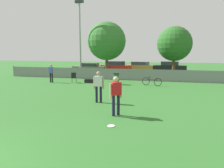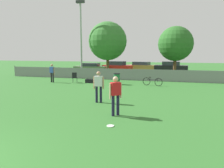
% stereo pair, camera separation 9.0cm
% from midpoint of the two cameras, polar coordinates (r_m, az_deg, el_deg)
% --- Properties ---
extents(fence_backline, '(25.26, 0.07, 1.21)m').
position_cam_midpoint_polar(fence_backline, '(21.66, 2.42, 2.55)').
color(fence_backline, gray).
rests_on(fence_backline, ground_plane).
extents(light_pole, '(0.90, 0.36, 8.20)m').
position_cam_midpoint_polar(light_pole, '(24.52, -8.03, 13.21)').
color(light_pole, '#9E9EA3').
rests_on(light_pole, ground_plane).
extents(tree_near_pole, '(4.26, 4.26, 6.09)m').
position_cam_midpoint_polar(tree_near_pole, '(24.75, -1.04, 11.13)').
color(tree_near_pole, brown).
rests_on(tree_near_pole, ground_plane).
extents(tree_far_right, '(3.59, 3.59, 5.39)m').
position_cam_midpoint_polar(tree_far_right, '(23.89, 16.38, 10.04)').
color(tree_far_right, brown).
rests_on(tree_far_right, ground_plane).
extents(player_thrower_red, '(0.46, 0.46, 1.69)m').
position_cam_midpoint_polar(player_thrower_red, '(9.20, 1.21, -2.35)').
color(player_thrower_red, '#191933').
rests_on(player_thrower_red, ground_plane).
extents(player_receiver_white, '(0.58, 0.27, 1.69)m').
position_cam_midpoint_polar(player_receiver_white, '(11.67, -3.29, -0.12)').
color(player_receiver_white, '#191933').
rests_on(player_receiver_white, ground_plane).
extents(spectator_in_blue, '(0.55, 0.30, 1.66)m').
position_cam_midpoint_polar(spectator_in_blue, '(20.43, -15.27, 3.09)').
color(spectator_in_blue, black).
rests_on(spectator_in_blue, ground_plane).
extents(frisbee_disc, '(0.28, 0.28, 0.03)m').
position_cam_midpoint_polar(frisbee_disc, '(8.12, -0.10, -10.88)').
color(frisbee_disc, white).
rests_on(frisbee_disc, ground_plane).
extents(folding_chair_sideline, '(0.51, 0.52, 0.93)m').
position_cam_midpoint_polar(folding_chair_sideline, '(19.77, -9.60, 1.83)').
color(folding_chair_sideline, '#333338').
rests_on(folding_chair_sideline, ground_plane).
extents(bicycle_sideline, '(1.63, 0.53, 0.70)m').
position_cam_midpoint_polar(bicycle_sideline, '(18.10, 10.67, 0.64)').
color(bicycle_sideline, black).
rests_on(bicycle_sideline, ground_plane).
extents(trash_bin, '(0.55, 0.55, 0.96)m').
position_cam_midpoint_polar(trash_bin, '(18.52, 1.38, 1.39)').
color(trash_bin, '#1E6638').
rests_on(trash_bin, ground_plane).
extents(gear_bag_sideline, '(0.72, 0.39, 0.35)m').
position_cam_midpoint_polar(gear_bag_sideline, '(19.59, -5.74, 0.78)').
color(gear_bag_sideline, black).
rests_on(gear_bag_sideline, ground_plane).
extents(parked_car_olive, '(4.60, 1.82, 1.26)m').
position_cam_midpoint_polar(parked_car_olive, '(30.75, -5.51, 4.32)').
color(parked_car_olive, black).
rests_on(parked_car_olive, ground_plane).
extents(parked_car_red, '(4.20, 2.24, 1.50)m').
position_cam_midpoint_polar(parked_car_red, '(30.94, 1.45, 4.53)').
color(parked_car_red, black).
rests_on(parked_car_red, ground_plane).
extents(parked_car_tan, '(4.78, 2.59, 1.34)m').
position_cam_midpoint_polar(parked_car_tan, '(33.25, 7.74, 4.64)').
color(parked_car_tan, black).
rests_on(parked_car_tan, ground_plane).
extents(parked_car_dark, '(4.61, 1.97, 1.47)m').
position_cam_midpoint_polar(parked_car_dark, '(31.98, 15.25, 4.37)').
color(parked_car_dark, black).
rests_on(parked_car_dark, ground_plane).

